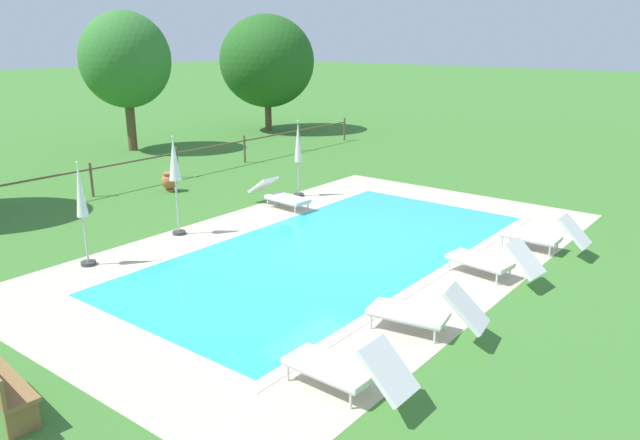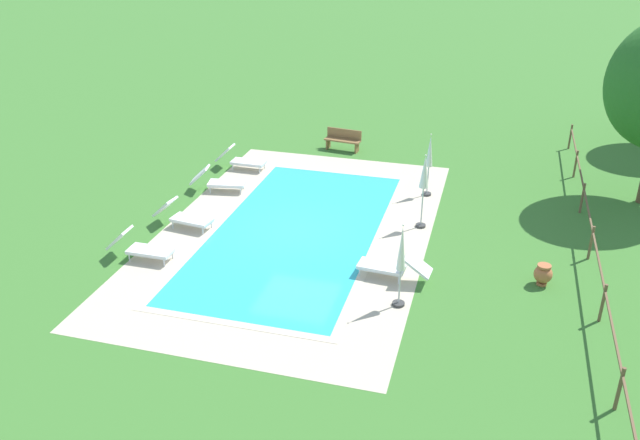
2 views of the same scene
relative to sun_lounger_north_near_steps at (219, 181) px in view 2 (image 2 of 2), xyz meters
name	(u,v)px [view 2 (image 2 of 2)]	position (x,y,z in m)	size (l,w,h in m)	color
ground_plane	(296,231)	(2.34, 3.62, -0.38)	(160.00, 160.00, 0.00)	#3D752D
pool_deck_paving	(296,231)	(2.34, 3.62, -0.38)	(13.56, 8.22, 0.01)	beige
swimming_pool_water	(296,231)	(2.34, 3.62, -0.38)	(10.25, 4.90, 0.01)	#2DB7C6
pool_coping_rim	(296,231)	(2.34, 3.62, -0.37)	(10.73, 5.38, 0.01)	beige
sun_lounger_north_near_steps	(219,181)	(0.00, 0.00, 0.00)	(0.93, 2.01, 0.91)	white
sun_lounger_north_mid	(141,247)	(5.23, -0.16, 0.00)	(0.60, 1.93, 0.92)	white
sun_lounger_north_far	(242,160)	(-2.24, -0.02, 0.00)	(0.62, 1.94, 0.92)	white
sun_lounger_north_end	(184,216)	(2.99, 0.09, 0.00)	(0.84, 2.00, 0.91)	white
sun_lounger_south_near_corner	(392,266)	(4.36, 7.00, -0.02)	(0.76, 2.06, 0.81)	white
patio_umbrella_closed_row_west	(401,255)	(5.66, 7.41, 1.08)	(0.32, 0.32, 2.32)	#383838
patio_umbrella_closed_row_mid_west	(424,177)	(0.96, 7.34, 1.32)	(0.32, 0.32, 2.45)	#383838
patio_umbrella_closed_row_centre	(429,156)	(-1.62, 7.21, 1.07)	(0.32, 0.32, 2.26)	#383838
wooden_bench_lawn_side	(343,139)	(-5.40, 3.24, 0.08)	(0.63, 1.54, 0.87)	olive
terracotta_urn_near_fence	(543,274)	(3.62, 10.98, -0.05)	(0.49, 0.49, 0.61)	#B7663D
perimeter_fence	(598,265)	(3.41, 12.32, 0.31)	(23.02, 0.08, 1.05)	brown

